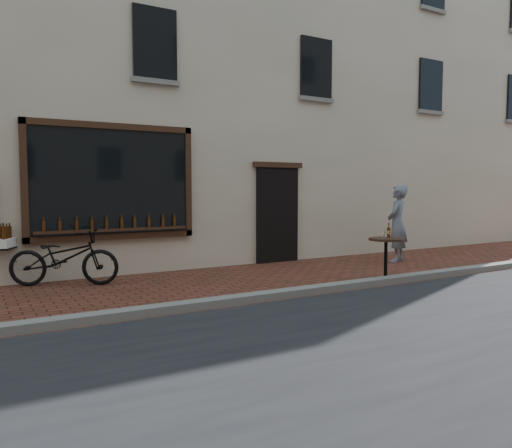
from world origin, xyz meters
TOP-DOWN VIEW (x-y plane):
  - ground at (0.00, 0.00)m, footprint 90.00×90.00m
  - kerb at (0.00, 0.20)m, footprint 90.00×0.25m
  - shop_building at (0.00, 6.50)m, footprint 28.00×6.20m
  - cargo_bicycle at (-2.93, 3.00)m, footprint 2.25×1.46m
  - bistro_table at (2.27, 0.35)m, footprint 0.63×0.63m
  - pedestrian at (4.34, 2.06)m, footprint 0.78×0.69m

SIDE VIEW (x-z plane):
  - ground at x=0.00m, z-range 0.00..0.00m
  - kerb at x=0.00m, z-range 0.00..0.12m
  - cargo_bicycle at x=-2.93m, z-range -0.02..1.04m
  - bistro_table at x=2.27m, z-range 0.04..1.12m
  - pedestrian at x=4.34m, z-range 0.00..1.80m
  - shop_building at x=0.00m, z-range 0.00..10.00m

